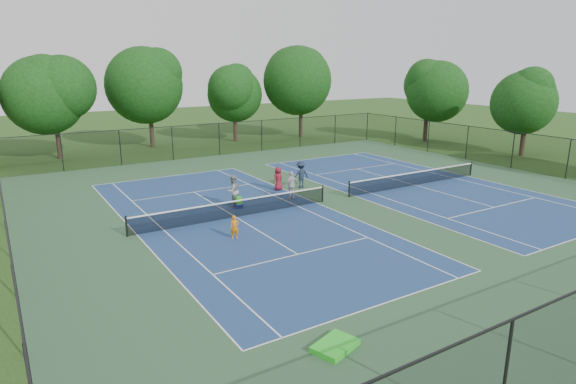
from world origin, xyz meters
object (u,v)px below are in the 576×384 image
child_player (235,227)px  tree_back_b (148,82)px  instructor (233,191)px  ball_hopper (239,200)px  bystander_a (291,185)px  bystander_b (301,175)px  ball_crate (239,206)px  tree_back_d (301,77)px  tree_side_e (428,88)px  tree_back_c (234,91)px  bystander_c (278,179)px  tree_side_f (528,99)px  tree_back_a (52,91)px

child_player → tree_back_b: bearing=94.8°
instructor → ball_hopper: bearing=87.6°
bystander_a → ball_hopper: bystander_a is taller
child_player → bystander_b: (8.26, 6.75, 0.34)m
child_player → ball_crate: 5.16m
tree_back_b → ball_hopper: size_ratio=23.15×
tree_back_d → ball_hopper: tree_back_d is taller
tree_side_e → tree_back_c: bearing=148.6°
child_player → tree_back_d: bearing=65.2°
child_player → bystander_c: (6.60, 6.99, 0.21)m
tree_back_d → bystander_b: size_ratio=5.57×
tree_back_c → tree_back_d: size_ratio=0.81×
tree_back_c → child_player: (-13.51, -28.05, -4.89)m
ball_crate → ball_hopper: 0.36m
tree_back_b → ball_hopper: bearing=-94.9°
instructor → bystander_a: instructor is taller
tree_side_e → tree_side_f: (1.00, -11.00, -0.56)m
tree_side_e → ball_hopper: size_ratio=20.48×
tree_back_c → ball_hopper: (-11.08, -23.52, -4.99)m
tree_back_b → tree_side_f: bearing=-39.4°
tree_side_e → bystander_b: (-23.25, -10.31, -4.88)m
tree_back_a → ball_crate: bearing=-72.9°
bystander_a → tree_back_a: bearing=-78.2°
tree_back_d → ball_crate: size_ratio=25.36×
tree_back_c → tree_side_e: (18.00, -11.00, 0.33)m
bystander_c → ball_hopper: bystander_c is taller
ball_crate → tree_back_d: bearing=49.7°
tree_side_e → instructor: 31.93m
tree_back_a → tree_side_e: (36.00, -10.00, -0.23)m
bystander_a → bystander_c: (0.41, 2.35, -0.10)m
tree_side_e → bystander_a: size_ratio=4.91×
tree_back_b → child_player: size_ratio=8.43×
tree_back_a → tree_back_b: tree_back_b is taller
instructor → tree_back_a: bearing=-87.3°
tree_side_e → ball_crate: (-29.08, -12.52, -5.67)m
tree_back_a → tree_back_c: tree_back_a is taller
tree_back_b → bystander_b: tree_back_b is taller
tree_side_f → bystander_a: (-26.33, -1.41, -4.35)m
tree_back_b → tree_back_a: bearing=-167.5°
tree_side_e → child_player: (-31.51, -17.05, -5.21)m
tree_back_a → tree_back_b: size_ratio=0.91×
tree_back_b → tree_back_c: 9.12m
child_player → ball_crate: (2.43, 4.53, -0.46)m
child_player → ball_crate: bearing=75.4°
bystander_c → ball_hopper: 4.85m
tree_back_a → ball_hopper: 24.20m
tree_side_e → tree_side_f: bearing=-84.8°
bystander_a → bystander_b: bearing=-148.2°
bystander_c → ball_hopper: size_ratio=3.71×
tree_back_c → bystander_c: bearing=-108.2°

